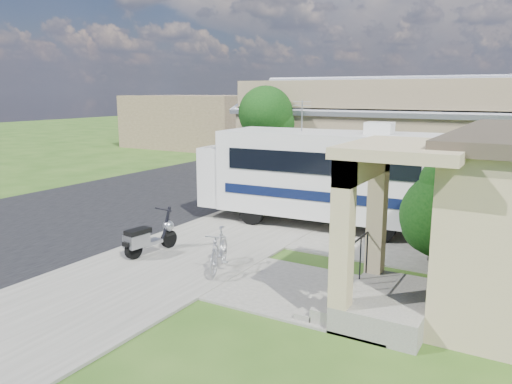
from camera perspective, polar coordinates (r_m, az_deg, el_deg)
The scene contains 18 objects.
ground at distance 13.26m, azimuth -3.61°, elevation -7.59°, with size 120.00×120.00×0.00m, color #244412.
street_slab at distance 25.40m, azimuth -5.13°, elevation 1.62°, with size 9.00×80.00×0.02m, color black.
sidewalk_slab at distance 22.32m, azimuth 8.62°, elevation 0.23°, with size 4.00×80.00×0.06m, color #5F5D55.
driveway_slab at distance 16.45m, azimuth 9.60°, elevation -3.86°, with size 7.00×6.00×0.05m, color #5F5D55.
walk_slab at distance 11.08m, azimuth 6.67°, elevation -11.45°, with size 4.00×3.00×0.05m, color #5F5D55.
warehouse at distance 25.45m, azimuth 14.19°, elevation 5.84°, with size 12.50×8.40×5.04m.
distant_bldg_far at distance 40.39m, azimuth -6.36°, elevation 8.07°, with size 10.00×8.00×4.00m, color brown.
distant_bldg_near at distance 49.62m, azimuth 3.90°, elevation 8.26°, with size 8.00×7.00×3.20m, color #817150.
street_tree_a at distance 22.22m, azimuth 1.40°, elevation 8.67°, with size 2.44×2.40×4.58m.
street_tree_b at distance 31.34m, azimuth 10.39°, elevation 9.56°, with size 2.44×2.40×4.73m.
street_tree_c at distance 39.92m, azimuth 14.87°, elevation 9.31°, with size 2.44×2.40×4.42m.
motorhome at distance 16.23m, azimuth 7.47°, elevation 2.12°, with size 7.95×2.94×4.00m.
shrub at distance 12.94m, azimuth 21.04°, elevation -2.16°, with size 2.30×2.20×2.83m.
scooter at distance 13.57m, azimuth -12.26°, elevation -5.13°, with size 0.65×1.76×1.16m.
bicycle at distance 12.12m, azimuth -4.24°, elevation -6.88°, with size 0.48×1.71×1.03m, color #96979D.
pickup_truck at distance 27.42m, azimuth 1.05°, elevation 4.09°, with size 2.71×5.88×1.63m, color white.
van at distance 33.92m, azimuth 6.26°, elevation 5.46°, with size 2.33×5.72×1.66m, color white.
garden_hose at distance 11.73m, azimuth 10.21°, elevation -9.91°, with size 0.37×0.37×0.17m, color #125A1D.
Camera 1 is at (7.02, -10.39, 4.32)m, focal length 35.00 mm.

